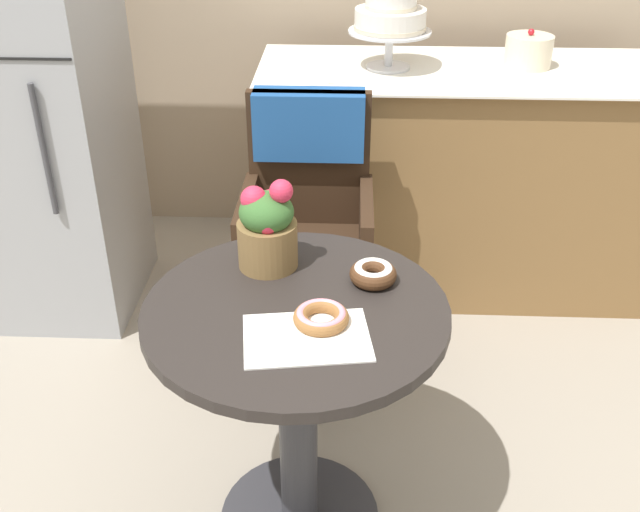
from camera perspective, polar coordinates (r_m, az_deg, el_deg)
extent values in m
cylinder|color=#282321|center=(1.75, -1.86, -4.31)|extent=(0.72, 0.72, 0.03)
cylinder|color=#333338|center=(1.97, -1.68, -12.90)|extent=(0.10, 0.10, 0.69)
cube|color=#332114|center=(2.43, -1.03, 0.18)|extent=(0.42, 0.42, 0.04)
cube|color=#332114|center=(2.49, -0.83, 7.42)|extent=(0.40, 0.04, 0.46)
cube|color=#332114|center=(2.40, -5.60, 2.59)|extent=(0.04, 0.38, 0.18)
cube|color=#332114|center=(2.38, 3.53, 2.41)|extent=(0.04, 0.38, 0.18)
cube|color=#1E4C8C|center=(2.44, -0.85, 10.00)|extent=(0.36, 0.11, 0.22)
cylinder|color=#332114|center=(2.44, -5.49, -6.88)|extent=(0.03, 0.03, 0.45)
cylinder|color=#332114|center=(2.42, 3.06, -7.13)|extent=(0.03, 0.03, 0.45)
cylinder|color=#332114|center=(2.73, -4.54, -2.29)|extent=(0.03, 0.03, 0.45)
cylinder|color=#332114|center=(2.71, 3.04, -2.47)|extent=(0.03, 0.03, 0.45)
cube|color=white|center=(1.64, -1.02, -6.25)|extent=(0.30, 0.23, 0.00)
torus|color=#936033|center=(1.67, 0.09, -4.72)|extent=(0.13, 0.13, 0.03)
torus|color=pink|center=(1.67, 0.09, -4.46)|extent=(0.11, 0.11, 0.02)
torus|color=#4C2D19|center=(1.82, 4.07, -1.39)|extent=(0.12, 0.12, 0.04)
torus|color=white|center=(1.81, 4.08, -1.07)|extent=(0.10, 0.10, 0.02)
cylinder|color=brown|center=(1.87, -4.01, 0.90)|extent=(0.15, 0.15, 0.12)
ellipsoid|color=#38662D|center=(1.83, -4.11, 3.35)|extent=(0.14, 0.14, 0.10)
sphere|color=#D82D4C|center=(1.79, -2.98, 4.97)|extent=(0.06, 0.06, 0.06)
sphere|color=#D82D4C|center=(1.85, -3.86, 4.26)|extent=(0.05, 0.05, 0.05)
sphere|color=#D82D4C|center=(1.82, -5.07, 4.34)|extent=(0.07, 0.07, 0.07)
sphere|color=#D82D4C|center=(1.80, -4.05, 2.59)|extent=(0.06, 0.06, 0.06)
cube|color=olive|center=(3.03, 10.50, 5.65)|extent=(1.50, 0.56, 0.90)
cube|color=white|center=(2.88, 11.34, 13.72)|extent=(1.56, 0.62, 0.01)
cylinder|color=silver|center=(2.85, 5.22, 14.18)|extent=(0.16, 0.16, 0.01)
cylinder|color=silver|center=(2.83, 5.28, 15.44)|extent=(0.03, 0.03, 0.12)
cylinder|color=silver|center=(2.81, 5.34, 16.70)|extent=(0.30, 0.30, 0.01)
cylinder|color=white|center=(2.80, 5.38, 17.52)|extent=(0.26, 0.25, 0.08)
cylinder|color=beige|center=(2.81, 5.36, 17.00)|extent=(0.26, 0.26, 0.01)
cylinder|color=beige|center=(2.79, 5.43, 18.46)|extent=(0.19, 0.19, 0.01)
cylinder|color=beige|center=(2.94, 15.62, 14.81)|extent=(0.17, 0.17, 0.11)
sphere|color=red|center=(2.92, 15.81, 16.12)|extent=(0.02, 0.02, 0.02)
cube|color=#9EA0A5|center=(2.91, -21.74, 11.42)|extent=(0.64, 0.60, 1.70)
cylinder|color=#3F3F44|center=(2.60, -20.32, 7.50)|extent=(0.02, 0.02, 0.45)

